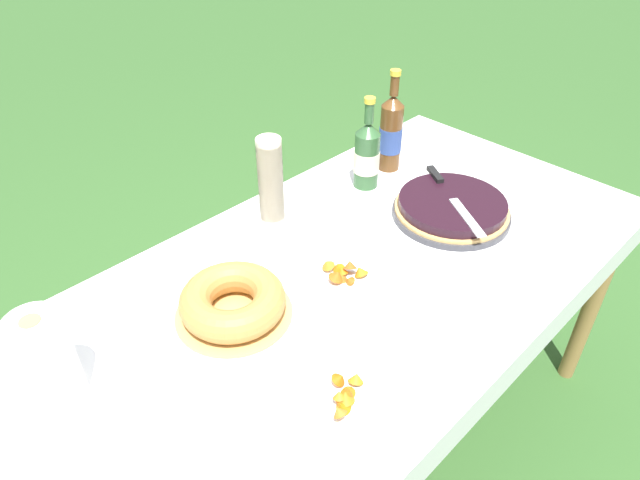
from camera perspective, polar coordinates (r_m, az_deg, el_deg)
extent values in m
plane|color=#335B28|center=(2.09, 1.82, -20.24)|extent=(16.00, 16.00, 0.00)
cube|color=#A87A47|center=(1.51, 2.37, -4.30)|extent=(1.87, 0.91, 0.03)
cylinder|color=#A87A47|center=(2.23, 25.60, -5.70)|extent=(0.06, 0.06, 0.74)
cylinder|color=#A87A47|center=(2.49, 9.19, 2.65)|extent=(0.06, 0.06, 0.74)
cube|color=white|center=(1.49, 2.39, -3.72)|extent=(1.88, 0.92, 0.00)
cube|color=white|center=(1.36, 17.12, -14.21)|extent=(1.88, 0.01, 0.10)
cube|color=white|center=(1.80, -8.43, 1.79)|extent=(1.88, 0.01, 0.10)
cube|color=white|center=(2.19, 19.42, 6.79)|extent=(0.00, 0.92, 0.10)
cylinder|color=#38383D|center=(1.75, 12.94, 2.61)|extent=(0.35, 0.35, 0.02)
cylinder|color=tan|center=(1.74, 13.01, 3.02)|extent=(0.34, 0.34, 0.01)
cylinder|color=black|center=(1.73, 13.09, 3.54)|extent=(0.32, 0.32, 0.03)
cube|color=silver|center=(1.65, 14.48, 2.24)|extent=(0.12, 0.17, 0.00)
cube|color=black|center=(1.83, 11.43, 6.46)|extent=(0.07, 0.09, 0.01)
cylinder|color=tan|center=(1.40, -8.58, -7.27)|extent=(0.28, 0.28, 0.01)
torus|color=#BC7F3D|center=(1.37, -8.74, -6.01)|extent=(0.25, 0.25, 0.08)
cylinder|color=beige|center=(1.67, -4.80, 3.37)|extent=(0.07, 0.07, 0.09)
cylinder|color=beige|center=(1.67, -4.83, 3.74)|extent=(0.07, 0.07, 0.09)
cylinder|color=beige|center=(1.66, -4.85, 4.12)|extent=(0.07, 0.07, 0.09)
cylinder|color=beige|center=(1.65, -4.87, 4.50)|extent=(0.07, 0.07, 0.09)
cylinder|color=beige|center=(1.65, -4.89, 4.88)|extent=(0.07, 0.07, 0.09)
cylinder|color=beige|center=(1.64, -4.92, 5.27)|extent=(0.07, 0.07, 0.09)
cylinder|color=beige|center=(1.63, -4.94, 5.66)|extent=(0.07, 0.07, 0.09)
cylinder|color=beige|center=(1.62, -4.97, 6.05)|extent=(0.07, 0.07, 0.09)
cylinder|color=beige|center=(1.62, -4.99, 6.44)|extent=(0.07, 0.07, 0.09)
cylinder|color=beige|center=(1.61, -5.01, 6.84)|extent=(0.07, 0.07, 0.09)
cylinder|color=beige|center=(1.61, -5.04, 7.24)|extent=(0.07, 0.07, 0.09)
cylinder|color=beige|center=(1.60, -5.06, 7.65)|extent=(0.07, 0.07, 0.10)
cylinder|color=beige|center=(1.59, -5.09, 8.06)|extent=(0.07, 0.07, 0.09)
cylinder|color=beige|center=(1.59, -5.11, 8.47)|extent=(0.07, 0.07, 0.10)
torus|color=beige|center=(1.56, -5.21, 10.00)|extent=(0.07, 0.07, 0.01)
cylinder|color=#2D562D|center=(1.82, 4.69, 7.97)|extent=(0.08, 0.08, 0.18)
cylinder|color=beige|center=(1.82, 4.68, 7.87)|extent=(0.08, 0.08, 0.07)
cone|color=#2D562D|center=(1.77, 4.86, 11.06)|extent=(0.08, 0.08, 0.04)
cylinder|color=#2D562D|center=(1.75, 4.95, 12.54)|extent=(0.03, 0.03, 0.06)
cylinder|color=gold|center=(1.73, 5.02, 13.76)|extent=(0.03, 0.03, 0.02)
cylinder|color=brown|center=(1.92, 7.05, 10.11)|extent=(0.07, 0.07, 0.22)
cylinder|color=#334C93|center=(1.92, 7.04, 9.99)|extent=(0.08, 0.08, 0.08)
cone|color=brown|center=(1.87, 7.35, 13.65)|extent=(0.07, 0.07, 0.04)
cylinder|color=brown|center=(1.85, 7.47, 15.09)|extent=(0.03, 0.03, 0.06)
cylinder|color=gold|center=(1.83, 7.58, 16.26)|extent=(0.03, 0.03, 0.02)
cylinder|color=white|center=(1.47, 2.29, -3.98)|extent=(0.20, 0.20, 0.01)
torus|color=white|center=(1.47, 2.30, -3.74)|extent=(0.19, 0.19, 0.01)
cone|color=#C86611|center=(1.47, 2.35, -3.14)|extent=(0.04, 0.04, 0.03)
cone|color=#C27210|center=(1.48, 1.82, -2.73)|extent=(0.05, 0.05, 0.04)
cone|color=#BA7217|center=(1.47, 4.02, -3.09)|extent=(0.05, 0.05, 0.04)
cone|color=#C56722|center=(1.45, 2.24, -3.89)|extent=(0.04, 0.04, 0.03)
cone|color=#C35F17|center=(1.46, 1.85, -3.52)|extent=(0.04, 0.04, 0.03)
cone|color=#B75616|center=(1.44, 1.72, -3.52)|extent=(0.06, 0.06, 0.04)
cone|color=#AE4D14|center=(1.45, 2.93, -4.02)|extent=(0.03, 0.03, 0.03)
cone|color=#AF5018|center=(1.47, 3.01, -2.48)|extent=(0.06, 0.06, 0.04)
cone|color=#B6711E|center=(1.48, 0.73, -2.38)|extent=(0.05, 0.05, 0.03)
cylinder|color=white|center=(1.21, 2.70, -15.88)|extent=(0.21, 0.21, 0.01)
torus|color=white|center=(1.20, 2.72, -15.65)|extent=(0.21, 0.21, 0.01)
cone|color=orange|center=(1.22, 3.66, -13.57)|extent=(0.05, 0.04, 0.03)
cone|color=#C56820|center=(1.16, 1.88, -16.71)|extent=(0.04, 0.04, 0.04)
cone|color=#BF731D|center=(1.18, 1.93, -15.20)|extent=(0.04, 0.04, 0.02)
cone|color=#CF580D|center=(1.21, 2.05, -13.61)|extent=(0.04, 0.04, 0.04)
cone|color=#BD530F|center=(1.19, 2.84, -15.00)|extent=(0.03, 0.03, 0.03)
cone|color=#C96D18|center=(1.19, 2.55, -15.33)|extent=(0.06, 0.06, 0.03)
cone|color=#C3630B|center=(1.18, 2.19, -16.30)|extent=(0.05, 0.05, 0.04)
cone|color=#B06811|center=(1.20, 2.91, -14.84)|extent=(0.04, 0.04, 0.02)
cylinder|color=white|center=(1.26, -25.67, -10.81)|extent=(0.11, 0.11, 0.22)
cylinder|color=#9E7A56|center=(1.19, -27.04, -7.22)|extent=(0.04, 0.04, 0.00)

